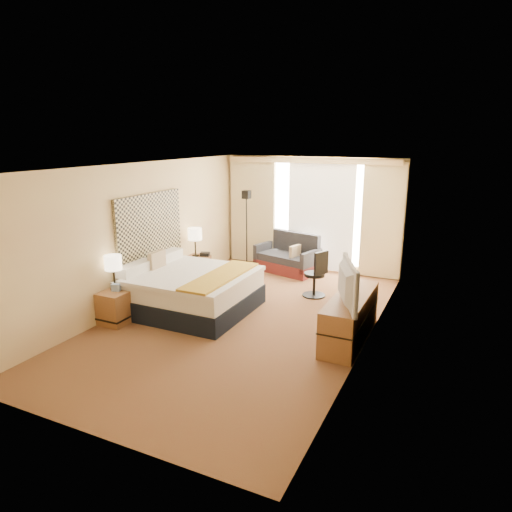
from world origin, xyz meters
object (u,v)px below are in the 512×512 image
at_px(bed, 191,290).
at_px(loveseat, 288,259).
at_px(media_dresser, 350,317).
at_px(floor_lamp, 247,213).
at_px(television, 342,283).
at_px(nightstand_left, 116,307).
at_px(lamp_left, 113,263).
at_px(lamp_right, 195,235).
at_px(nightstand_right, 197,269).
at_px(desk_chair, 316,276).

height_order(bed, loveseat, bed).
distance_m(media_dresser, floor_lamp, 4.46).
bearing_deg(bed, floor_lamp, 96.52).
relative_size(loveseat, television, 1.40).
relative_size(loveseat, floor_lamp, 0.86).
height_order(nightstand_left, lamp_left, lamp_left).
bearing_deg(loveseat, nightstand_left, -95.67).
xyz_separation_m(bed, lamp_left, (-0.87, -0.96, 0.64)).
distance_m(lamp_left, lamp_right, 2.43).
height_order(lamp_left, television, television).
height_order(bed, floor_lamp, floor_lamp).
bearing_deg(nightstand_left, bed, 51.95).
distance_m(bed, loveseat, 3.10).
xyz_separation_m(floor_lamp, television, (3.18, -3.37, -0.27)).
height_order(media_dresser, bed, bed).
distance_m(media_dresser, loveseat, 3.71).
bearing_deg(lamp_left, lamp_right, 88.96).
distance_m(floor_lamp, lamp_left, 3.96).
bearing_deg(floor_lamp, loveseat, 3.35).
height_order(bed, lamp_right, lamp_right).
bearing_deg(lamp_right, loveseat, 45.24).
height_order(loveseat, television, television).
bearing_deg(loveseat, media_dresser, -39.04).
xyz_separation_m(floor_lamp, lamp_right, (-0.49, -1.48, -0.26)).
height_order(lamp_right, television, television).
xyz_separation_m(media_dresser, bed, (-2.89, -0.02, 0.02)).
bearing_deg(lamp_left, loveseat, 68.36).
distance_m(nightstand_left, television, 3.78).
xyz_separation_m(lamp_left, television, (3.71, 0.54, 0.01)).
xyz_separation_m(nightstand_right, lamp_left, (-0.06, -2.43, 0.74)).
bearing_deg(nightstand_left, loveseat, 69.44).
height_order(nightstand_right, lamp_left, lamp_left).
height_order(media_dresser, floor_lamp, floor_lamp).
distance_m(lamp_left, television, 3.75).
bearing_deg(loveseat, television, -43.26).
distance_m(media_dresser, bed, 2.89).
bearing_deg(lamp_left, media_dresser, 14.57).
bearing_deg(nightstand_left, desk_chair, 45.26).
relative_size(loveseat, lamp_left, 2.63).
height_order(nightstand_right, floor_lamp, floor_lamp).
bearing_deg(television, lamp_left, 75.30).
relative_size(lamp_left, lamp_right, 0.96).
height_order(floor_lamp, lamp_right, floor_lamp).
distance_m(desk_chair, lamp_left, 3.78).
distance_m(nightstand_left, media_dresser, 3.85).
bearing_deg(bed, loveseat, 76.76).
distance_m(nightstand_left, loveseat, 4.32).
distance_m(desk_chair, lamp_right, 2.73).
distance_m(nightstand_left, bed, 1.32).
distance_m(bed, floor_lamp, 3.11).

